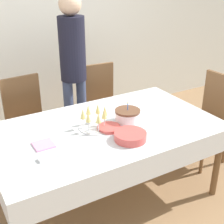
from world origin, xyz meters
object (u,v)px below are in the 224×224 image
at_px(dining_chair_far_right, 101,103).
at_px(champagne_tray, 95,118).
at_px(plate_stack_main, 130,136).
at_px(person_standing, 73,60).
at_px(dining_chair_far_left, 28,119).
at_px(birthday_cake, 127,116).
at_px(plate_stack_dessert, 109,128).
at_px(dining_chair_right_end, 210,115).

distance_m(dining_chair_far_right, champagne_tray, 1.04).
xyz_separation_m(plate_stack_main, person_standing, (0.08, 1.25, 0.30)).
height_order(dining_chair_far_left, dining_chair_far_right, same).
xyz_separation_m(birthday_cake, plate_stack_dessert, (-0.21, -0.04, -0.04)).
height_order(dining_chair_far_right, birthday_cake, dining_chair_far_right).
bearing_deg(plate_stack_dessert, dining_chair_right_end, 2.68).
distance_m(plate_stack_main, person_standing, 1.29).
distance_m(dining_chair_far_left, birthday_cake, 1.14).
bearing_deg(plate_stack_dessert, dining_chair_far_left, 115.04).
distance_m(dining_chair_far_right, person_standing, 0.62).
bearing_deg(champagne_tray, birthday_cake, -8.86).
xyz_separation_m(dining_chair_right_end, champagne_tray, (-1.37, 0.02, 0.29)).
xyz_separation_m(dining_chair_far_left, birthday_cake, (0.65, -0.90, 0.25)).
bearing_deg(dining_chair_far_left, plate_stack_main, -67.17).
relative_size(dining_chair_far_left, person_standing, 0.55).
xyz_separation_m(champagne_tray, plate_stack_dessert, (0.09, -0.08, -0.08)).
relative_size(champagne_tray, person_standing, 0.17).
bearing_deg(birthday_cake, person_standing, 94.34).
height_order(dining_chair_far_left, dining_chair_right_end, same).
distance_m(champagne_tray, plate_stack_main, 0.36).
bearing_deg(dining_chair_right_end, person_standing, 140.29).
xyz_separation_m(dining_chair_right_end, plate_stack_main, (-1.23, -0.30, 0.23)).
bearing_deg(birthday_cake, plate_stack_main, -118.66).
bearing_deg(dining_chair_far_right, dining_chair_far_left, -179.99).
bearing_deg(champagne_tray, plate_stack_main, -66.15).
distance_m(dining_chair_far_left, champagne_tray, 0.97).
xyz_separation_m(dining_chair_far_left, plate_stack_dessert, (0.44, -0.94, 0.21)).
relative_size(dining_chair_right_end, plate_stack_dessert, 4.96).
relative_size(plate_stack_dessert, person_standing, 0.11).
distance_m(dining_chair_right_end, person_standing, 1.59).
height_order(birthday_cake, person_standing, person_standing).
xyz_separation_m(dining_chair_far_left, dining_chair_right_end, (1.72, -0.88, 0.00)).
height_order(dining_chair_right_end, plate_stack_dessert, dining_chair_right_end).
bearing_deg(person_standing, champagne_tray, -103.23).
bearing_deg(dining_chair_far_left, person_standing, 7.40).
xyz_separation_m(dining_chair_far_right, person_standing, (-0.30, 0.07, 0.53)).
distance_m(dining_chair_far_right, dining_chair_right_end, 1.22).
distance_m(birthday_cake, plate_stack_main, 0.32).
bearing_deg(dining_chair_far_right, plate_stack_dessert, -114.63).
xyz_separation_m(birthday_cake, plate_stack_main, (-0.15, -0.28, -0.03)).
bearing_deg(dining_chair_right_end, champagne_tray, 178.96).
distance_m(plate_stack_dessert, person_standing, 1.07).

